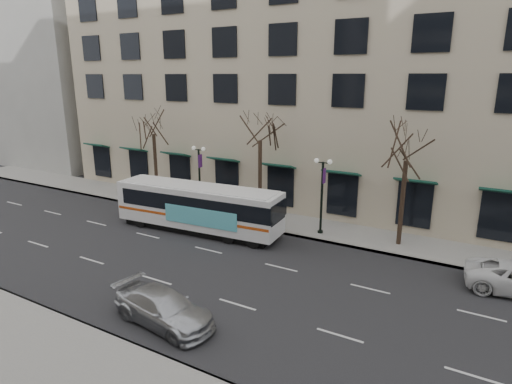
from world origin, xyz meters
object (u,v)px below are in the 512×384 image
Objects in this scene: tree_far_mid at (260,127)px; city_bus at (199,207)px; tree_far_left at (153,122)px; silver_car at (163,308)px; lamp_post_left at (200,176)px; lamp_post_right at (322,193)px; tree_far_right at (408,145)px.

city_bus is at bearing -121.66° from tree_far_mid.
tree_far_left is 1.67× the size of silver_car.
lamp_post_left and lamp_post_right have the same top height.
tree_far_left is 0.69× the size of city_bus.
tree_far_left is 15.48m from lamp_post_right.
tree_far_left is 1.60× the size of lamp_post_left.
city_bus is 2.41× the size of silver_car.
tree_far_right is 13.94m from city_bus.
tree_far_mid is at bearing 19.27° from silver_car.
lamp_post_left is (-14.99, -0.60, -3.48)m from tree_far_right.
tree_far_mid is 1.64× the size of lamp_post_right.
city_bus is (7.51, -4.04, -4.94)m from tree_far_left.
tree_far_left is 0.98× the size of tree_far_mid.
tree_far_left is at bearing 147.44° from city_bus.
lamp_post_right is 0.43× the size of city_bus.
lamp_post_right reaches higher than city_bus.
tree_far_left is 20.00m from tree_far_right.
tree_far_left is at bearing 173.17° from lamp_post_left.
tree_far_right is at bearing 6.85° from lamp_post_right.
lamp_post_left reaches higher than silver_car.
tree_far_left reaches higher than lamp_post_left.
tree_far_mid reaches higher than lamp_post_right.
lamp_post_left is 10.00m from lamp_post_right.
tree_far_mid is 10.01m from tree_far_right.
tree_far_left is 9.85m from city_bus.
lamp_post_right is at bearing -6.83° from tree_far_mid.
city_bus is (-2.49, -4.04, -5.15)m from tree_far_mid.
tree_far_left reaches higher than city_bus.
tree_far_left is 10.00m from tree_far_mid.
tree_far_left is 20.03m from silver_car.
lamp_post_right is 8.34m from city_bus.
tree_far_mid reaches higher than lamp_post_left.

